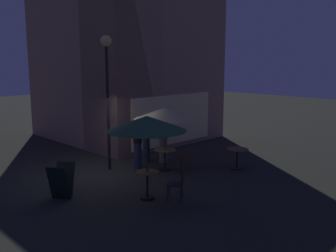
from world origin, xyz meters
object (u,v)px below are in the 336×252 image
object	(u,v)px
street_lamp_near_corner	(107,72)
cafe_table_2	(237,154)
menu_sandwich_board	(61,181)
cafe_chair_1	(179,181)
patio_umbrella_1	(147,124)
cafe_chair_0	(188,154)
patio_umbrella_0	(165,113)
patron_standing_2	(163,140)
cafe_table_1	(147,181)
patron_standing_1	(138,144)
cafe_table_0	(165,155)
patron_standing_0	(146,137)

from	to	relation	value
street_lamp_near_corner	cafe_table_2	world-z (taller)	street_lamp_near_corner
menu_sandwich_board	cafe_chair_1	distance (m)	3.21
patio_umbrella_1	cafe_chair_0	bearing A→B (deg)	20.30
menu_sandwich_board	patio_umbrella_0	world-z (taller)	patio_umbrella_0
patron_standing_2	cafe_chair_1	bearing A→B (deg)	14.51
cafe_table_1	cafe_chair_0	distance (m)	2.92
street_lamp_near_corner	patron_standing_1	size ratio (longest dim) A/B	2.64
cafe_table_1	menu_sandwich_board	bearing A→B (deg)	134.66
cafe_table_0	cafe_chair_0	distance (m)	0.78
patron_standing_0	patio_umbrella_0	bearing A→B (deg)	136.98
cafe_table_0	street_lamp_near_corner	bearing A→B (deg)	131.66
street_lamp_near_corner	patron_standing_0	world-z (taller)	street_lamp_near_corner
cafe_table_1	patio_umbrella_1	bearing A→B (deg)	-90.00
patio_umbrella_0	patron_standing_0	xyz separation A→B (m)	(0.31, 1.33, -1.06)
cafe_table_0	cafe_table_2	size ratio (longest dim) A/B	0.97
patron_standing_0	patron_standing_1	size ratio (longest dim) A/B	1.04
cafe_table_1	patio_umbrella_1	xyz separation A→B (m)	(0.00, -0.00, 1.58)
patron_standing_1	cafe_table_1	bearing A→B (deg)	176.65
cafe_table_0	patron_standing_2	size ratio (longest dim) A/B	0.45
menu_sandwich_board	cafe_table_0	xyz separation A→B (m)	(3.88, -0.07, 0.05)
cafe_chair_0	patron_standing_1	size ratio (longest dim) A/B	0.57
patron_standing_1	patron_standing_2	world-z (taller)	patron_standing_1
cafe_table_0	patio_umbrella_1	xyz separation A→B (m)	(-2.23, -1.60, 1.55)
cafe_table_1	cafe_table_2	size ratio (longest dim) A/B	1.00
cafe_table_0	patron_standing_1	world-z (taller)	patron_standing_1
cafe_chair_0	patron_standing_0	bearing A→B (deg)	-35.24
patio_umbrella_0	patron_standing_2	world-z (taller)	patio_umbrella_0
patio_umbrella_1	patron_standing_1	distance (m)	3.20
street_lamp_near_corner	cafe_chair_0	bearing A→B (deg)	-48.49
patron_standing_2	menu_sandwich_board	bearing A→B (deg)	-28.88
cafe_table_0	patio_umbrella_0	bearing A→B (deg)	-45.00
cafe_chair_0	patron_standing_2	world-z (taller)	patron_standing_2
patio_umbrella_0	cafe_chair_0	distance (m)	1.59
menu_sandwich_board	patron_standing_1	size ratio (longest dim) A/B	0.55
cafe_table_0	patio_umbrella_0	size ratio (longest dim) A/B	0.34
street_lamp_near_corner	cafe_chair_0	distance (m)	3.88
cafe_chair_0	cafe_chair_1	world-z (taller)	cafe_chair_0
patio_umbrella_0	patron_standing_2	xyz separation A→B (m)	(0.67, 0.78, -1.15)
cafe_table_0	patio_umbrella_1	world-z (taller)	patio_umbrella_1
street_lamp_near_corner	patron_standing_2	bearing A→B (deg)	-18.91
cafe_table_2	patron_standing_0	world-z (taller)	patron_standing_0
cafe_table_0	cafe_chair_1	size ratio (longest dim) A/B	0.83
street_lamp_near_corner	patron_standing_1	distance (m)	2.67
patio_umbrella_1	patron_standing_1	bearing A→B (deg)	54.93
patio_umbrella_0	cafe_table_0	bearing A→B (deg)	135.00
cafe_table_1	patio_umbrella_1	size ratio (longest dim) A/B	0.33
patio_umbrella_0	cafe_chair_1	distance (m)	3.19
cafe_table_0	cafe_table_1	size ratio (longest dim) A/B	0.97
cafe_table_2	cafe_chair_0	world-z (taller)	cafe_chair_0
street_lamp_near_corner	cafe_chair_1	bearing A→B (deg)	-96.33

